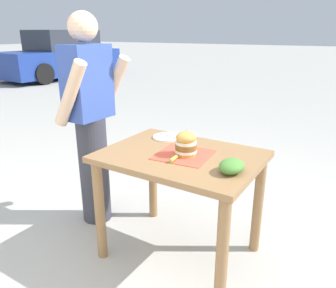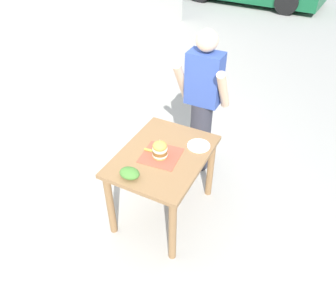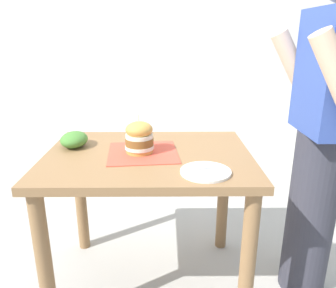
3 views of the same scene
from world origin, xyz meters
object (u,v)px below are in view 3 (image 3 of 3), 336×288
at_px(diner_across_table, 322,135).
at_px(sandwich, 139,137).
at_px(pickle_spear, 145,142).
at_px(patio_table, 149,179).
at_px(side_plate_with_forks, 206,172).
at_px(side_salad, 74,139).

bearing_deg(diner_across_table, sandwich, -93.12).
xyz_separation_m(sandwich, pickle_spear, (-0.13, 0.02, -0.07)).
height_order(patio_table, side_plate_with_forks, side_plate_with_forks).
height_order(sandwich, diner_across_table, diner_across_table).
distance_m(pickle_spear, diner_across_table, 0.89).
bearing_deg(side_salad, diner_across_table, 83.06).
distance_m(sandwich, side_salad, 0.37).
bearing_deg(pickle_spear, side_plate_with_forks, 36.58).
bearing_deg(side_plate_with_forks, diner_across_table, 109.51).
distance_m(patio_table, side_salad, 0.45).
bearing_deg(diner_across_table, side_salad, -96.94).
distance_m(side_plate_with_forks, side_salad, 0.75).
bearing_deg(pickle_spear, patio_table, 10.41).
bearing_deg(patio_table, side_salad, -105.76).
height_order(sandwich, side_plate_with_forks, sandwich).
height_order(sandwich, pickle_spear, sandwich).
bearing_deg(patio_table, diner_across_table, 87.35).
bearing_deg(side_salad, patio_table, 74.24).
relative_size(side_salad, diner_across_table, 0.11).
bearing_deg(pickle_spear, side_salad, -86.10).
distance_m(patio_table, side_plate_with_forks, 0.39).
xyz_separation_m(sandwich, side_salad, (-0.10, -0.35, -0.04)).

